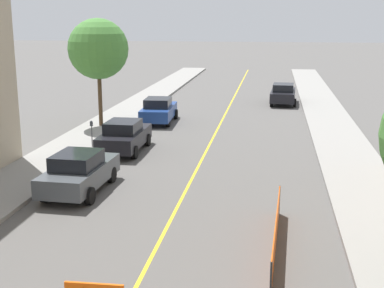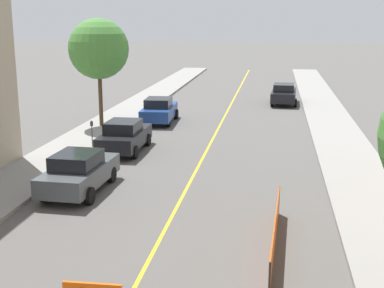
{
  "view_description": "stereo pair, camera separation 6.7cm",
  "coord_description": "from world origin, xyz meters",
  "px_view_note": "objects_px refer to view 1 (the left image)",
  "views": [
    {
      "loc": [
        3.22,
        4.1,
        6.59
      ],
      "look_at": [
        -0.31,
        27.23,
        1.0
      ],
      "focal_mm": 50.0,
      "sensor_mm": 36.0,
      "label": 1
    },
    {
      "loc": [
        3.29,
        4.11,
        6.59
      ],
      "look_at": [
        -0.31,
        27.23,
        1.0
      ],
      "focal_mm": 50.0,
      "sensor_mm": 36.0,
      "label": 2
    }
  ],
  "objects_px": {
    "parking_meter_far_curb": "(92,128)",
    "street_tree_left_near": "(98,49)",
    "parked_car_curb_mid": "(124,136)",
    "parked_car_curb_far": "(159,110)",
    "parked_car_opposite_side": "(283,94)",
    "parked_car_curb_near": "(79,172)"
  },
  "relations": [
    {
      "from": "parking_meter_far_curb",
      "to": "street_tree_left_near",
      "type": "height_order",
      "value": "street_tree_left_near"
    },
    {
      "from": "street_tree_left_near",
      "to": "parked_car_curb_mid",
      "type": "bearing_deg",
      "value": -61.17
    },
    {
      "from": "parked_car_curb_far",
      "to": "parked_car_opposite_side",
      "type": "distance_m",
      "value": 11.74
    },
    {
      "from": "parked_car_curb_mid",
      "to": "street_tree_left_near",
      "type": "height_order",
      "value": "street_tree_left_near"
    },
    {
      "from": "parked_car_curb_near",
      "to": "parking_meter_far_curb",
      "type": "bearing_deg",
      "value": 107.18
    },
    {
      "from": "parked_car_curb_mid",
      "to": "parked_car_curb_far",
      "type": "relative_size",
      "value": 0.98
    },
    {
      "from": "parked_car_curb_near",
      "to": "parked_car_curb_far",
      "type": "bearing_deg",
      "value": 91.87
    },
    {
      "from": "parked_car_opposite_side",
      "to": "parked_car_curb_far",
      "type": "bearing_deg",
      "value": -129.62
    },
    {
      "from": "street_tree_left_near",
      "to": "parking_meter_far_curb",
      "type": "bearing_deg",
      "value": -76.63
    },
    {
      "from": "parking_meter_far_curb",
      "to": "parked_car_curb_far",
      "type": "bearing_deg",
      "value": 76.29
    },
    {
      "from": "parked_car_curb_near",
      "to": "street_tree_left_near",
      "type": "bearing_deg",
      "value": 106.47
    },
    {
      "from": "parked_car_curb_mid",
      "to": "parked_car_opposite_side",
      "type": "xyz_separation_m",
      "value": [
        8.03,
        16.3,
        0.0
      ]
    },
    {
      "from": "parked_car_curb_near",
      "to": "parked_car_opposite_side",
      "type": "height_order",
      "value": "same"
    },
    {
      "from": "parked_car_curb_near",
      "to": "parking_meter_far_curb",
      "type": "xyz_separation_m",
      "value": [
        -1.75,
        6.54,
        0.31
      ]
    },
    {
      "from": "parked_car_opposite_side",
      "to": "parking_meter_far_curb",
      "type": "distance_m",
      "value": 18.89
    },
    {
      "from": "parking_meter_far_curb",
      "to": "parked_car_curb_near",
      "type": "bearing_deg",
      "value": -75.03
    },
    {
      "from": "parked_car_curb_far",
      "to": "street_tree_left_near",
      "type": "relative_size",
      "value": 0.69
    },
    {
      "from": "parked_car_curb_near",
      "to": "parked_car_opposite_side",
      "type": "distance_m",
      "value": 24.08
    },
    {
      "from": "parked_car_opposite_side",
      "to": "parked_car_curb_mid",
      "type": "bearing_deg",
      "value": -113.38
    },
    {
      "from": "parked_car_curb_near",
      "to": "parked_car_curb_mid",
      "type": "relative_size",
      "value": 1.02
    },
    {
      "from": "parked_car_opposite_side",
      "to": "street_tree_left_near",
      "type": "bearing_deg",
      "value": -132.52
    },
    {
      "from": "parked_car_opposite_side",
      "to": "street_tree_left_near",
      "type": "distance_m",
      "value": 15.97
    }
  ]
}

